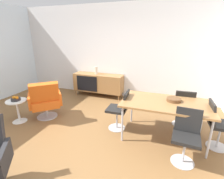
{
  "coord_description": "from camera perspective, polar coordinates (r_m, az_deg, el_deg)",
  "views": [
    {
      "loc": [
        1.73,
        -2.45,
        1.95
      ],
      "look_at": [
        0.59,
        0.75,
        0.81
      ],
      "focal_mm": 26.9,
      "sensor_mm": 36.0,
      "label": 1
    }
  ],
  "objects": [
    {
      "name": "dining_chair_far_end",
      "position": [
        3.48,
        32.29,
        -9.69
      ],
      "size": [
        0.44,
        0.42,
        0.86
      ],
      "color": "black",
      "rests_on": "ground_plane"
    },
    {
      "name": "sideboard",
      "position": [
        5.43,
        -4.69,
        2.32
      ],
      "size": [
        1.6,
        0.45,
        0.72
      ],
      "color": "olive",
      "rests_on": "ground_plane"
    },
    {
      "name": "dining_chair_near_window",
      "position": [
        3.5,
        2.66,
        -6.49
      ],
      "size": [
        0.43,
        0.41,
        0.86
      ],
      "color": "black",
      "rests_on": "ground_plane"
    },
    {
      "name": "dining_table",
      "position": [
        3.28,
        17.76,
        -4.79
      ],
      "size": [
        1.6,
        0.9,
        0.74
      ],
      "color": "olive",
      "rests_on": "ground_plane"
    },
    {
      "name": "wooden_bowl_on_table",
      "position": [
        3.35,
        20.22,
        -3.26
      ],
      "size": [
        0.26,
        0.26,
        0.06
      ],
      "primitive_type": "cylinder",
      "color": "brown",
      "rests_on": "dining_table"
    },
    {
      "name": "side_table_round",
      "position": [
        4.41,
        -29.42,
        -5.66
      ],
      "size": [
        0.44,
        0.44,
        0.52
      ],
      "color": "white",
      "rests_on": "ground_plane"
    },
    {
      "name": "fruit_bowl",
      "position": [
        4.33,
        -29.91,
        -2.81
      ],
      "size": [
        0.2,
        0.2,
        0.11
      ],
      "color": "#262628",
      "rests_on": "side_table_round"
    },
    {
      "name": "dining_chair_front_right",
      "position": [
        2.9,
        23.94,
        -13.86
      ],
      "size": [
        0.43,
        0.45,
        0.86
      ],
      "color": "black",
      "rests_on": "ground_plane"
    },
    {
      "name": "ground_plane",
      "position": [
        3.58,
        -13.55,
        -15.06
      ],
      "size": [
        8.32,
        8.32,
        0.0
      ],
      "primitive_type": "plane",
      "color": "brown"
    },
    {
      "name": "vase_cobalt",
      "position": [
        5.36,
        -5.4,
        6.5
      ],
      "size": [
        0.09,
        0.09,
        0.24
      ],
      "color": "beige",
      "rests_on": "sideboard"
    },
    {
      "name": "lounge_chair_red",
      "position": [
        4.25,
        -21.76,
        -3.28
      ],
      "size": [
        0.91,
        0.91,
        0.95
      ],
      "color": "#D85919",
      "rests_on": "ground_plane"
    },
    {
      "name": "wall_back",
      "position": [
        5.37,
        0.7,
        12.64
      ],
      "size": [
        6.8,
        0.12,
        2.8
      ],
      "primitive_type": "cube",
      "color": "white",
      "rests_on": "ground_plane"
    },
    {
      "name": "dining_chair_back_right",
      "position": [
        3.9,
        23.01,
        -5.32
      ],
      "size": [
        0.42,
        0.44,
        0.86
      ],
      "color": "black",
      "rests_on": "ground_plane"
    }
  ]
}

